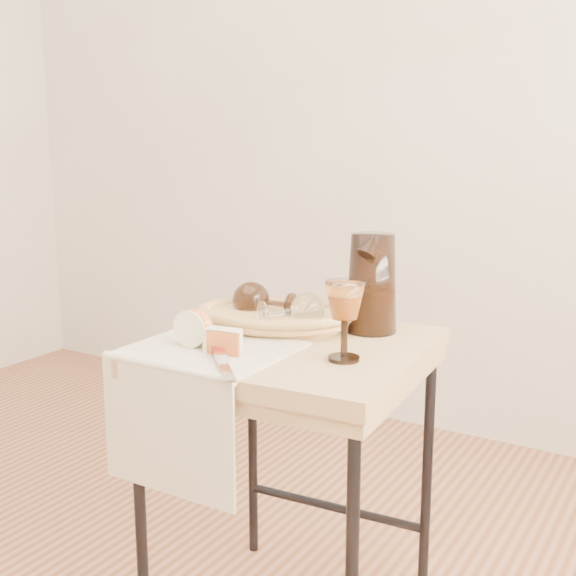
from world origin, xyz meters
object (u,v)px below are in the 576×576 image
Objects in this scene: goblet_lying_a at (268,302)px; wine_goblet at (344,321)px; tea_towel at (211,349)px; table_knife at (221,359)px; bread_basket at (275,319)px; goblet_lying_b at (289,312)px; side_table at (293,490)px; pitcher at (372,283)px; apple_half at (196,327)px.

wine_goblet reaches higher than goblet_lying_a.
tea_towel is 0.11m from table_knife.
tea_towel is at bearing -114.19° from bread_basket.
side_table is at bearing -107.48° from goblet_lying_b.
wine_goblet is at bearing -85.86° from goblet_lying_b.
pitcher reaches higher than side_table.
wine_goblet is at bearing -45.94° from bread_basket.
side_table is 0.39m from goblet_lying_b.
bread_basket is 0.06m from goblet_lying_b.
bread_basket is at bearing 151.80° from wine_goblet.
wine_goblet is at bearing -59.63° from pitcher.
goblet_lying_b is at bearing 150.35° from wine_goblet.
goblet_lying_b is 0.26m from table_knife.
goblet_lying_a reaches higher than side_table.
table_knife is at bearing -34.01° from apple_half.
side_table is at bearing 49.83° from tea_towel.
side_table is 2.15× the size of tea_towel.
bread_basket is at bearing 141.02° from side_table.
bread_basket is 1.23× the size of pitcher.
table_knife reaches higher than tea_towel.
table_knife is at bearing -42.58° from tea_towel.
apple_half is at bearing 80.19° from goblet_lying_a.
tea_towel is 1.21× the size of pitcher.
wine_goblet is 0.31m from apple_half.
wine_goblet is 1.90× the size of apple_half.
goblet_lying_a is 0.22m from apple_half.
pitcher is at bearing 8.93° from bread_basket.
wine_goblet reaches higher than tea_towel.
pitcher is (0.10, 0.17, 0.44)m from side_table.
goblet_lying_a is at bearing 151.58° from table_knife.
pitcher is (0.22, 0.08, 0.05)m from goblet_lying_a.
side_table is 0.44m from wine_goblet.
side_table is 3.05× the size of table_knife.
table_knife is (0.01, -0.26, -0.04)m from goblet_lying_b.
goblet_lying_b is at bearing 69.51° from tea_towel.
bread_basket is (0.02, 0.21, 0.02)m from tea_towel.
table_knife is at bearing -144.27° from goblet_lying_b.
tea_towel is 0.99× the size of bread_basket.
goblet_lying_b is at bearing 128.72° from side_table.
goblet_lying_b is (0.05, -0.02, 0.03)m from bread_basket.
wine_goblet is at bearing 17.01° from tea_towel.
table_knife is (-0.13, -0.37, -0.09)m from pitcher.
bread_basket is 2.26× the size of goblet_lying_a.
goblet_lying_b is at bearing 155.07° from goblet_lying_a.
goblet_lying_a reaches higher than bread_basket.
tea_towel is at bearing -129.95° from side_table.
wine_goblet is (0.26, -0.14, 0.02)m from goblet_lying_a.
goblet_lying_a reaches higher than tea_towel.
pitcher reaches higher than table_knife.
bread_basket reaches higher than tea_towel.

